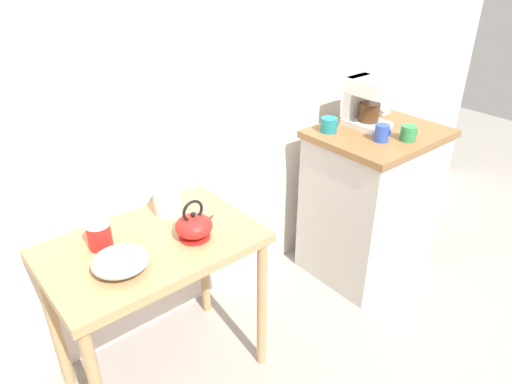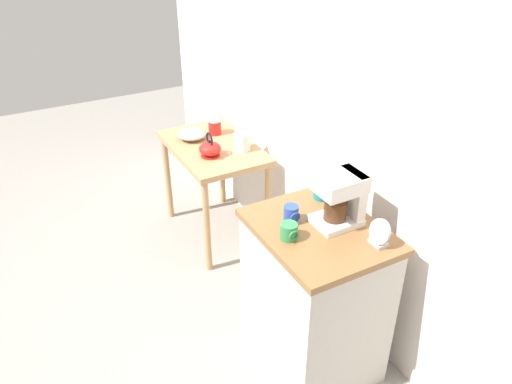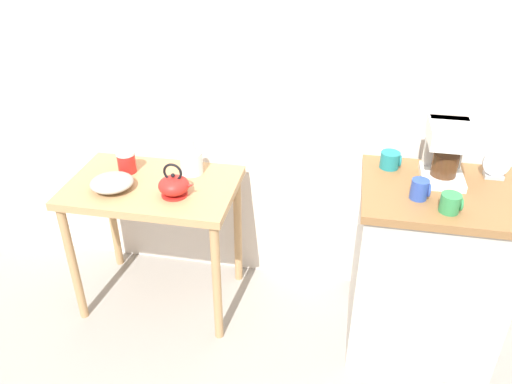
{
  "view_description": "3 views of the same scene",
  "coord_description": "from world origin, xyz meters",
  "px_view_note": "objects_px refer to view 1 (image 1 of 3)",
  "views": [
    {
      "loc": [
        -1.32,
        -1.39,
        1.79
      ],
      "look_at": [
        -0.2,
        -0.04,
        0.82
      ],
      "focal_mm": 32.56,
      "sensor_mm": 36.0,
      "label": 1
    },
    {
      "loc": [
        2.25,
        -1.21,
        2.25
      ],
      "look_at": [
        0.11,
        -0.05,
        0.8
      ],
      "focal_mm": 35.24,
      "sensor_mm": 36.0,
      "label": 2
    },
    {
      "loc": [
        0.24,
        -2.0,
        1.99
      ],
      "look_at": [
        -0.14,
        -0.04,
        0.79
      ],
      "focal_mm": 35.54,
      "sensor_mm": 36.0,
      "label": 3
    }
  ],
  "objects_px": {
    "bowl_stoneware": "(120,261)",
    "glass_carafe_vase": "(167,200)",
    "mug_dark_teal": "(329,125)",
    "mug_blue": "(382,133)",
    "mug_tall_green": "(409,133)",
    "table_clock": "(384,104)",
    "canister_enamel": "(99,234)",
    "coffee_maker": "(366,100)",
    "teakettle": "(194,226)"
  },
  "relations": [
    {
      "from": "canister_enamel",
      "to": "glass_carafe_vase",
      "type": "bearing_deg",
      "value": 9.4
    },
    {
      "from": "bowl_stoneware",
      "to": "mug_blue",
      "type": "height_order",
      "value": "mug_blue"
    },
    {
      "from": "coffee_maker",
      "to": "glass_carafe_vase",
      "type": "bearing_deg",
      "value": 176.09
    },
    {
      "from": "teakettle",
      "to": "table_clock",
      "type": "height_order",
      "value": "table_clock"
    },
    {
      "from": "teakettle",
      "to": "mug_dark_teal",
      "type": "relative_size",
      "value": 1.9
    },
    {
      "from": "mug_tall_green",
      "to": "mug_dark_teal",
      "type": "bearing_deg",
      "value": 123.44
    },
    {
      "from": "bowl_stoneware",
      "to": "mug_blue",
      "type": "distance_m",
      "value": 1.42
    },
    {
      "from": "canister_enamel",
      "to": "mug_dark_teal",
      "type": "relative_size",
      "value": 1.2
    },
    {
      "from": "canister_enamel",
      "to": "table_clock",
      "type": "xyz_separation_m",
      "value": [
        1.75,
        0.02,
        0.14
      ]
    },
    {
      "from": "mug_blue",
      "to": "coffee_maker",
      "type": "bearing_deg",
      "value": 61.39
    },
    {
      "from": "teakettle",
      "to": "coffee_maker",
      "type": "height_order",
      "value": "coffee_maker"
    },
    {
      "from": "mug_tall_green",
      "to": "table_clock",
      "type": "bearing_deg",
      "value": 55.07
    },
    {
      "from": "table_clock",
      "to": "mug_dark_teal",
      "type": "bearing_deg",
      "value": 179.08
    },
    {
      "from": "bowl_stoneware",
      "to": "glass_carafe_vase",
      "type": "relative_size",
      "value": 1.14
    },
    {
      "from": "teakettle",
      "to": "mug_tall_green",
      "type": "distance_m",
      "value": 1.22
    },
    {
      "from": "teakettle",
      "to": "mug_blue",
      "type": "xyz_separation_m",
      "value": [
        1.09,
        -0.06,
        0.13
      ]
    },
    {
      "from": "mug_tall_green",
      "to": "glass_carafe_vase",
      "type": "bearing_deg",
      "value": 162.88
    },
    {
      "from": "coffee_maker",
      "to": "table_clock",
      "type": "bearing_deg",
      "value": 10.86
    },
    {
      "from": "mug_dark_teal",
      "to": "bowl_stoneware",
      "type": "bearing_deg",
      "value": -171.11
    },
    {
      "from": "bowl_stoneware",
      "to": "mug_dark_teal",
      "type": "distance_m",
      "value": 1.32
    },
    {
      "from": "coffee_maker",
      "to": "table_clock",
      "type": "xyz_separation_m",
      "value": [
        0.23,
        0.04,
        -0.08
      ]
    },
    {
      "from": "mug_dark_teal",
      "to": "table_clock",
      "type": "relative_size",
      "value": 0.73
    },
    {
      "from": "canister_enamel",
      "to": "coffee_maker",
      "type": "distance_m",
      "value": 1.54
    },
    {
      "from": "glass_carafe_vase",
      "to": "teakettle",
      "type": "bearing_deg",
      "value": -93.26
    },
    {
      "from": "mug_dark_teal",
      "to": "table_clock",
      "type": "xyz_separation_m",
      "value": [
        0.45,
        -0.01,
        0.02
      ]
    },
    {
      "from": "teakettle",
      "to": "glass_carafe_vase",
      "type": "xyz_separation_m",
      "value": [
        0.01,
        0.23,
        0.01
      ]
    },
    {
      "from": "teakettle",
      "to": "glass_carafe_vase",
      "type": "height_order",
      "value": "glass_carafe_vase"
    },
    {
      "from": "glass_carafe_vase",
      "to": "canister_enamel",
      "type": "bearing_deg",
      "value": -170.6
    },
    {
      "from": "canister_enamel",
      "to": "mug_blue",
      "type": "height_order",
      "value": "mug_blue"
    },
    {
      "from": "mug_dark_teal",
      "to": "mug_tall_green",
      "type": "bearing_deg",
      "value": -56.56
    },
    {
      "from": "glass_carafe_vase",
      "to": "table_clock",
      "type": "relative_size",
      "value": 1.41
    },
    {
      "from": "teakettle",
      "to": "coffee_maker",
      "type": "xyz_separation_m",
      "value": [
        1.2,
        0.15,
        0.23
      ]
    },
    {
      "from": "canister_enamel",
      "to": "table_clock",
      "type": "distance_m",
      "value": 1.76
    },
    {
      "from": "mug_dark_teal",
      "to": "canister_enamel",
      "type": "bearing_deg",
      "value": -178.92
    },
    {
      "from": "teakettle",
      "to": "mug_dark_teal",
      "type": "height_order",
      "value": "mug_dark_teal"
    },
    {
      "from": "mug_blue",
      "to": "table_clock",
      "type": "xyz_separation_m",
      "value": [
        0.34,
        0.25,
        0.01
      ]
    },
    {
      "from": "teakettle",
      "to": "coffee_maker",
      "type": "bearing_deg",
      "value": 7.09
    },
    {
      "from": "teakettle",
      "to": "mug_tall_green",
      "type": "bearing_deg",
      "value": -6.43
    },
    {
      "from": "teakettle",
      "to": "mug_tall_green",
      "type": "height_order",
      "value": "mug_tall_green"
    },
    {
      "from": "coffee_maker",
      "to": "mug_blue",
      "type": "height_order",
      "value": "coffee_maker"
    },
    {
      "from": "canister_enamel",
      "to": "mug_tall_green",
      "type": "relative_size",
      "value": 1.31
    },
    {
      "from": "mug_blue",
      "to": "mug_tall_green",
      "type": "bearing_deg",
      "value": -35.76
    },
    {
      "from": "bowl_stoneware",
      "to": "canister_enamel",
      "type": "distance_m",
      "value": 0.18
    },
    {
      "from": "mug_dark_teal",
      "to": "mug_blue",
      "type": "distance_m",
      "value": 0.28
    },
    {
      "from": "glass_carafe_vase",
      "to": "coffee_maker",
      "type": "xyz_separation_m",
      "value": [
        1.19,
        -0.08,
        0.22
      ]
    },
    {
      "from": "coffee_maker",
      "to": "canister_enamel",
      "type": "bearing_deg",
      "value": 178.98
    },
    {
      "from": "canister_enamel",
      "to": "mug_tall_green",
      "type": "height_order",
      "value": "mug_tall_green"
    },
    {
      "from": "mug_blue",
      "to": "teakettle",
      "type": "bearing_deg",
      "value": 177.11
    },
    {
      "from": "teakettle",
      "to": "coffee_maker",
      "type": "distance_m",
      "value": 1.24
    },
    {
      "from": "bowl_stoneware",
      "to": "coffee_maker",
      "type": "relative_size",
      "value": 0.8
    }
  ]
}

